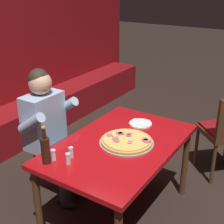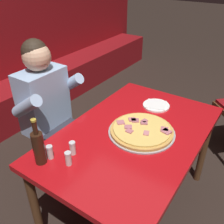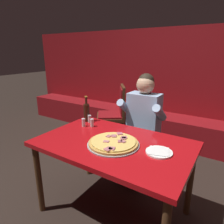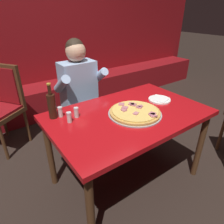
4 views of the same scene
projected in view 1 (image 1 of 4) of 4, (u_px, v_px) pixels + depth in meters
The scene contains 9 objects.
ground_plane at pixel (119, 215), 2.86m from camera, with size 24.00×24.00×0.00m, color black.
main_dining_table at pixel (120, 151), 2.59m from camera, with size 1.34×0.86×0.75m.
pizza at pixel (127, 141), 2.55m from camera, with size 0.45×0.45×0.05m.
plate_white_paper at pixel (140, 123), 2.88m from camera, with size 0.21×0.21×0.02m.
beer_bottle at pixel (45, 150), 2.24m from camera, with size 0.07×0.07×0.29m.
shaker_oregano at pixel (53, 155), 2.30m from camera, with size 0.04×0.04×0.09m.
shaker_parmesan at pixel (71, 153), 2.34m from camera, with size 0.04×0.04×0.09m.
shaker_red_pepper_flakes at pixel (68, 159), 2.26m from camera, with size 0.04×0.04×0.09m.
diner_seated_blue_shirt at pixel (51, 130), 2.88m from camera, with size 0.53×0.53×1.27m.
Camera 1 is at (-1.93, -1.17, 2.00)m, focal length 50.00 mm.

